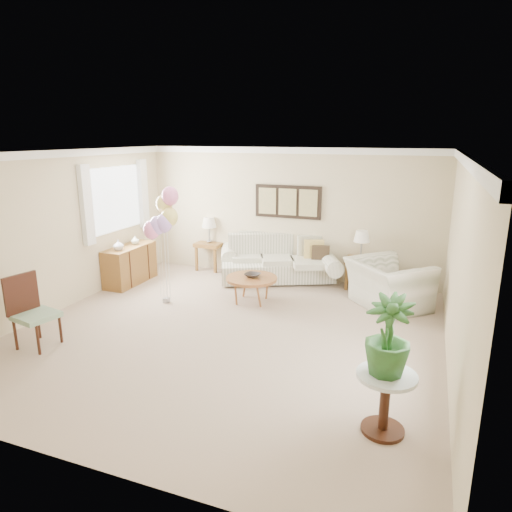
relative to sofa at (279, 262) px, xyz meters
The scene contains 18 objects.
ground_plane 2.76m from the sofa, 87.89° to the right, with size 6.00×6.00×0.00m, color tan.
room_shell 2.94m from the sofa, 90.19° to the right, with size 6.04×6.04×2.60m.
wall_art_triptych 1.22m from the sofa, 65.74° to the left, with size 1.35×0.06×0.65m.
sofa is the anchor object (origin of this frame).
end_table_left 1.63m from the sofa, behind, with size 0.55×0.50×0.60m.
end_table_right 1.61m from the sofa, ahead, with size 0.54×0.49×0.58m.
lamp_left 1.75m from the sofa, behind, with size 0.31×0.31×0.54m.
lamp_right 1.73m from the sofa, ahead, with size 0.30×0.30×0.54m.
coffee_table 1.39m from the sofa, 91.62° to the right, with size 0.89×0.89×0.45m.
decor_bowl 1.38m from the sofa, 91.21° to the right, with size 0.27×0.27×0.07m, color #282320.
armchair 2.33m from the sofa, 19.79° to the right, with size 1.22×1.07×0.79m, color silver.
side_table 4.96m from the sofa, 60.03° to the right, with size 0.58×0.58×0.63m.
potted_plant 5.00m from the sofa, 60.20° to the right, with size 0.44×0.44×0.78m, color #25471F.
accent_chair 4.62m from the sofa, 118.85° to the right, with size 0.58×0.58×1.01m.
credenza 2.93m from the sofa, 155.00° to the right, with size 0.46×1.20×0.74m.
vase_white 3.11m from the sofa, 149.24° to the right, with size 0.19×0.19×0.20m, color silver.
vase_sage 2.88m from the sofa, 158.37° to the right, with size 0.16×0.16×0.17m, color #B8BFA9.
balloon_cluster 2.67m from the sofa, 125.51° to the right, with size 0.56×0.50×2.01m.
Camera 1 is at (2.60, -5.65, 2.83)m, focal length 32.00 mm.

